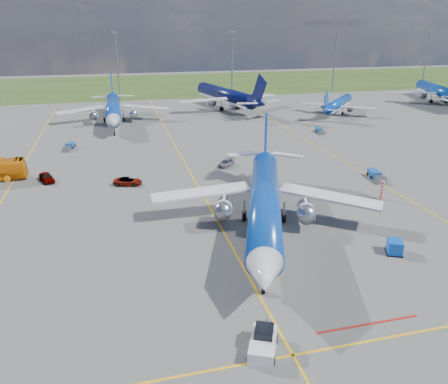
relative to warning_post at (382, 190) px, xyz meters
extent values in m
plane|color=#50504E|center=(-26.00, -8.00, -1.50)|extent=(400.00, 400.00, 0.00)
cube|color=#2D4719|center=(-26.00, 142.00, -1.50)|extent=(400.00, 80.00, 0.01)
cube|color=yellow|center=(-26.00, 22.00, -1.49)|extent=(0.25, 160.00, 0.02)
cube|color=yellow|center=(-26.00, -28.00, -1.49)|extent=(60.00, 0.25, 0.02)
cube|color=yellow|center=(-56.00, 32.00, -1.49)|extent=(0.25, 120.00, 0.02)
cube|color=yellow|center=(4.00, 32.00, -1.49)|extent=(0.25, 120.00, 0.02)
cube|color=#A5140F|center=(-18.00, -26.00, -1.49)|extent=(10.00, 0.25, 0.02)
cylinder|color=slate|center=(-36.00, 102.00, 9.50)|extent=(0.50, 0.50, 22.00)
cube|color=slate|center=(-36.00, 102.00, 20.80)|extent=(2.20, 0.50, 0.80)
cylinder|color=slate|center=(4.00, 102.00, 9.50)|extent=(0.50, 0.50, 22.00)
cube|color=slate|center=(4.00, 102.00, 20.80)|extent=(2.20, 0.50, 0.80)
cylinder|color=slate|center=(44.00, 102.00, 9.50)|extent=(0.50, 0.50, 22.00)
cube|color=slate|center=(44.00, 102.00, 20.80)|extent=(2.20, 0.50, 0.80)
cylinder|color=slate|center=(84.00, 102.00, 9.50)|extent=(0.50, 0.50, 22.00)
cube|color=slate|center=(84.00, 102.00, 20.80)|extent=(2.20, 0.50, 0.80)
cylinder|color=red|center=(0.00, 0.00, 0.00)|extent=(0.50, 0.50, 3.00)
cube|color=silver|center=(-28.19, -26.93, -0.89)|extent=(3.54, 4.45, 1.22)
cube|color=black|center=(-27.96, -26.42, -0.04)|extent=(2.08, 2.17, 0.85)
cube|color=slate|center=(-27.16, -24.71, -0.98)|extent=(1.17, 2.14, 0.19)
cube|color=blue|center=(-8.02, -15.11, -0.70)|extent=(2.29, 2.49, 1.60)
imported|color=#999999|center=(-50.36, 20.94, -0.75)|extent=(3.26, 4.76, 1.50)
imported|color=#999999|center=(-37.12, 15.87, -0.85)|extent=(5.06, 3.38, 1.29)
imported|color=#999999|center=(-18.78, 21.82, -0.87)|extent=(4.22, 4.45, 1.27)
cube|color=#1A489E|center=(4.66, 9.44, -0.89)|extent=(2.10, 3.14, 1.22)
cube|color=slate|center=(4.08, 6.62, -1.00)|extent=(1.75, 2.44, 1.00)
cube|color=#1A4DA1|center=(-48.14, 42.59, -0.93)|extent=(1.94, 2.92, 1.14)
cube|color=slate|center=(-48.66, 39.96, -1.04)|extent=(1.62, 2.27, 0.93)
cube|color=#165086|center=(10.27, 43.05, -0.97)|extent=(1.86, 2.72, 1.05)
cube|color=slate|center=(9.72, 40.63, -1.07)|extent=(1.55, 2.12, 0.86)
camera|label=1|loc=(-38.26, -53.89, 23.58)|focal=35.00mm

